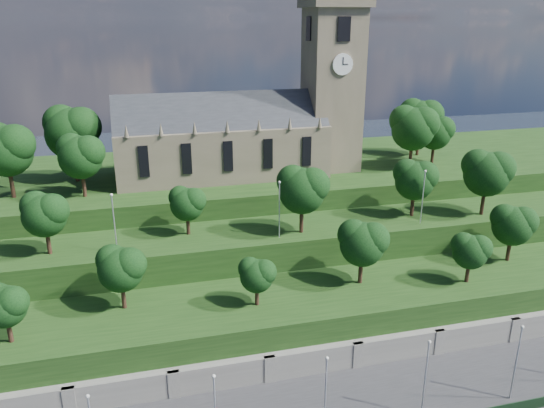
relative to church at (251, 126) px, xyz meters
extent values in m
cube|color=slate|center=(-0.79, -33.98, -20.02)|extent=(160.00, 2.00, 5.00)
cube|color=slate|center=(-15.79, -34.78, -20.02)|extent=(1.20, 0.60, 5.00)
cube|color=slate|center=(-5.79, -34.78, -20.02)|extent=(1.20, 0.60, 5.00)
cube|color=slate|center=(4.21, -34.78, -20.02)|extent=(1.20, 0.60, 5.00)
cube|color=slate|center=(14.21, -34.78, -20.02)|extent=(1.20, 0.60, 5.00)
cube|color=slate|center=(24.21, -34.78, -20.02)|extent=(1.20, 0.60, 5.00)
cube|color=#193712|center=(-0.79, -27.98, -18.52)|extent=(160.00, 12.00, 8.00)
cube|color=#193712|center=(-0.79, -16.98, -16.52)|extent=(160.00, 10.00, 12.00)
cube|color=#193712|center=(-0.79, 4.02, -15.02)|extent=(160.00, 32.00, 15.00)
cube|color=brown|center=(-4.79, 0.02, -3.52)|extent=(32.00, 12.00, 8.00)
cube|color=#24272C|center=(-4.79, 0.02, 0.48)|extent=(32.00, 10.18, 10.18)
cone|color=brown|center=(-18.79, -5.98, 1.38)|extent=(0.70, 0.70, 1.80)
cone|color=brown|center=(-14.12, -5.98, 1.38)|extent=(0.70, 0.70, 1.80)
cone|color=brown|center=(-9.46, -5.98, 1.38)|extent=(0.70, 0.70, 1.80)
cone|color=brown|center=(-4.79, -5.98, 1.38)|extent=(0.70, 0.70, 1.80)
cone|color=brown|center=(-0.12, -5.98, 1.38)|extent=(0.70, 0.70, 1.80)
cone|color=brown|center=(4.54, -5.98, 1.38)|extent=(0.70, 0.70, 1.80)
cone|color=brown|center=(9.21, -5.98, 1.38)|extent=(0.70, 0.70, 1.80)
cube|color=black|center=(-16.79, -6.06, -3.02)|extent=(1.40, 0.25, 4.50)
cube|color=black|center=(-10.79, -6.06, -3.02)|extent=(1.40, 0.25, 4.50)
cube|color=black|center=(-4.79, -6.06, -3.02)|extent=(1.40, 0.25, 4.50)
cube|color=black|center=(1.21, -6.06, -3.02)|extent=(1.40, 0.25, 4.50)
cube|color=black|center=(7.21, -6.06, -3.02)|extent=(1.40, 0.25, 4.50)
cube|color=brown|center=(13.21, 0.02, 4.98)|extent=(8.00, 8.00, 25.00)
cube|color=brown|center=(13.21, 0.02, 18.08)|extent=(9.20, 9.20, 1.20)
cube|color=black|center=(13.21, -4.06, 14.48)|extent=(2.00, 0.25, 3.50)
cube|color=black|center=(13.21, 4.10, 14.48)|extent=(2.00, 0.25, 3.50)
cube|color=black|center=(9.13, 0.02, 14.48)|extent=(0.25, 2.00, 3.50)
cube|color=black|center=(17.29, 0.02, 14.48)|extent=(0.25, 2.00, 3.50)
cylinder|color=white|center=(13.21, -4.10, 9.48)|extent=(3.20, 0.30, 3.20)
cylinder|color=white|center=(17.33, 0.02, 9.48)|extent=(0.30, 3.20, 3.20)
cube|color=black|center=(13.21, -4.28, 9.98)|extent=(0.12, 0.05, 1.10)
cube|color=black|center=(13.61, -4.28, 9.48)|extent=(0.80, 0.05, 0.12)
cylinder|color=black|center=(-31.19, -29.98, -13.17)|extent=(0.48, 0.48, 2.71)
sphere|color=black|center=(-31.19, -29.98, -10.55)|extent=(4.21, 4.21, 4.21)
sphere|color=black|center=(-30.34, -30.41, -9.92)|extent=(3.16, 3.16, 3.16)
cylinder|color=black|center=(-20.27, -25.98, -12.92)|extent=(0.50, 0.50, 3.20)
sphere|color=black|center=(-20.27, -25.98, -9.83)|extent=(4.98, 4.98, 4.98)
sphere|color=black|center=(-19.28, -26.48, -9.08)|extent=(3.73, 3.73, 3.73)
sphere|color=black|center=(-21.14, -25.36, -8.83)|extent=(3.48, 3.48, 3.48)
cylinder|color=black|center=(-5.80, -28.98, -13.30)|extent=(0.47, 0.47, 2.43)
sphere|color=black|center=(-5.80, -28.98, -10.95)|extent=(3.79, 3.79, 3.79)
sphere|color=black|center=(-5.04, -29.36, -10.38)|extent=(2.84, 2.84, 2.84)
sphere|color=black|center=(-6.46, -28.51, -10.19)|extent=(2.65, 2.65, 2.65)
cylinder|color=black|center=(7.56, -26.98, -12.79)|extent=(0.51, 0.51, 3.47)
sphere|color=black|center=(7.56, -26.98, -9.44)|extent=(5.39, 5.39, 5.39)
sphere|color=black|center=(8.64, -27.52, -8.63)|extent=(4.05, 4.05, 4.05)
sphere|color=black|center=(6.62, -26.31, -8.36)|extent=(3.78, 3.78, 3.78)
cylinder|color=black|center=(20.32, -29.98, -13.17)|extent=(0.48, 0.48, 2.71)
sphere|color=black|center=(20.32, -29.98, -10.55)|extent=(4.21, 4.21, 4.21)
sphere|color=black|center=(21.16, -30.41, -9.92)|extent=(3.16, 3.16, 3.16)
sphere|color=black|center=(19.58, -29.46, -9.71)|extent=(2.95, 2.95, 2.95)
cylinder|color=black|center=(29.13, -25.98, -12.85)|extent=(0.51, 0.51, 3.34)
sphere|color=black|center=(29.13, -25.98, -9.63)|extent=(5.19, 5.19, 5.19)
sphere|color=black|center=(30.17, -26.50, -8.85)|extent=(3.89, 3.89, 3.89)
sphere|color=black|center=(28.22, -25.34, -8.59)|extent=(3.63, 3.63, 3.63)
cylinder|color=black|center=(-28.57, -17.98, -8.87)|extent=(0.51, 0.51, 3.30)
sphere|color=black|center=(-28.57, -17.98, -5.68)|extent=(5.14, 5.14, 5.14)
sphere|color=black|center=(-27.54, -18.50, -4.91)|extent=(3.85, 3.85, 3.85)
sphere|color=black|center=(-29.47, -17.34, -4.65)|extent=(3.60, 3.60, 3.60)
cylinder|color=black|center=(-11.93, -15.98, -9.14)|extent=(0.48, 0.48, 2.77)
sphere|color=black|center=(-11.93, -15.98, -6.46)|extent=(4.30, 4.30, 4.30)
sphere|color=black|center=(-11.07, -16.42, -5.82)|extent=(3.23, 3.23, 3.23)
sphere|color=black|center=(-12.69, -15.45, -5.60)|extent=(3.01, 3.01, 3.01)
cylinder|color=black|center=(2.48, -18.98, -8.59)|extent=(0.53, 0.53, 3.85)
sphere|color=black|center=(2.48, -18.98, -4.87)|extent=(6.00, 6.00, 6.00)
sphere|color=black|center=(3.68, -19.58, -3.97)|extent=(4.50, 4.50, 4.50)
sphere|color=black|center=(1.43, -18.24, -3.67)|extent=(4.20, 4.20, 4.20)
cylinder|color=black|center=(19.52, -16.98, -8.77)|extent=(0.52, 0.52, 3.51)
sphere|color=black|center=(19.52, -16.98, -5.38)|extent=(5.46, 5.46, 5.46)
sphere|color=black|center=(20.61, -17.53, -4.56)|extent=(4.09, 4.09, 4.09)
sphere|color=black|center=(18.56, -16.30, -4.29)|extent=(3.82, 3.82, 3.82)
cylinder|color=black|center=(29.45, -18.98, -8.49)|extent=(0.54, 0.54, 4.05)
sphere|color=black|center=(29.45, -18.98, -4.57)|extent=(6.31, 6.31, 6.31)
sphere|color=black|center=(30.71, -19.62, -3.63)|extent=(4.73, 4.73, 4.73)
sphere|color=black|center=(28.35, -18.20, -3.31)|extent=(4.42, 4.42, 4.42)
cylinder|color=black|center=(-34.65, -3.98, -5.27)|extent=(0.56, 0.56, 4.51)
sphere|color=black|center=(-34.65, -3.98, -0.91)|extent=(7.01, 7.01, 7.01)
sphere|color=black|center=(-33.25, -4.69, 0.14)|extent=(5.26, 5.26, 5.26)
cylinder|color=black|center=(-26.76, 2.02, -5.03)|extent=(0.58, 0.58, 4.98)
sphere|color=black|center=(-26.76, 2.02, -0.22)|extent=(7.74, 7.74, 7.74)
sphere|color=black|center=(-25.21, 1.24, 0.94)|extent=(5.80, 5.80, 5.80)
sphere|color=black|center=(-28.11, 2.98, 1.32)|extent=(5.42, 5.42, 5.42)
cylinder|color=black|center=(-25.11, -5.98, -5.62)|extent=(0.53, 0.53, 3.81)
sphere|color=black|center=(-25.11, -5.98, -1.93)|extent=(5.93, 5.93, 5.93)
sphere|color=black|center=(-23.92, -6.58, -1.05)|extent=(4.44, 4.44, 4.44)
sphere|color=black|center=(-26.15, -5.24, -0.75)|extent=(4.15, 4.15, 4.15)
cylinder|color=black|center=(25.88, -3.98, -5.28)|extent=(0.56, 0.56, 4.48)
sphere|color=black|center=(25.88, -3.98, -0.95)|extent=(6.97, 6.97, 6.97)
sphere|color=black|center=(27.27, -4.68, 0.09)|extent=(5.23, 5.23, 5.23)
sphere|color=black|center=(24.66, -3.11, 0.44)|extent=(4.88, 4.88, 4.88)
cylinder|color=black|center=(31.64, 4.02, -5.33)|extent=(0.55, 0.55, 4.37)
sphere|color=black|center=(31.64, 4.02, -1.11)|extent=(6.80, 6.80, 6.80)
sphere|color=black|center=(33.00, 3.33, -0.09)|extent=(5.10, 5.10, 5.10)
sphere|color=black|center=(30.45, 4.87, 0.25)|extent=(4.76, 4.76, 4.76)
cylinder|color=black|center=(31.15, -1.98, -5.75)|extent=(0.52, 0.52, 3.54)
sphere|color=black|center=(31.15, -1.98, -2.32)|extent=(5.51, 5.51, 5.51)
sphere|color=black|center=(32.25, -2.54, -1.50)|extent=(4.13, 4.13, 4.13)
sphere|color=black|center=(30.18, -1.30, -1.22)|extent=(3.86, 3.86, 3.86)
sphere|color=silver|center=(-22.79, -43.48, -12.17)|extent=(0.36, 0.36, 0.36)
sphere|color=silver|center=(-12.79, -43.48, -12.17)|extent=(0.36, 0.36, 0.36)
cylinder|color=#B2B2B7|center=(-2.79, -43.48, -16.41)|extent=(0.16, 0.16, 8.23)
sphere|color=silver|center=(-2.79, -43.48, -12.17)|extent=(0.36, 0.36, 0.36)
cylinder|color=#B2B2B7|center=(7.21, -43.48, -16.41)|extent=(0.16, 0.16, 8.23)
sphere|color=silver|center=(7.21, -43.48, -12.17)|extent=(0.36, 0.36, 0.36)
cylinder|color=#B2B2B7|center=(17.21, -43.48, -16.41)|extent=(0.16, 0.16, 8.23)
sphere|color=silver|center=(17.21, -43.48, -12.17)|extent=(0.36, 0.36, 0.36)
cylinder|color=#B2B2B7|center=(-20.79, -19.98, -6.90)|extent=(0.16, 0.16, 7.24)
sphere|color=silver|center=(-20.79, -19.98, -3.16)|extent=(0.36, 0.36, 0.36)
cylinder|color=#B2B2B7|center=(-0.79, -19.98, -6.90)|extent=(0.16, 0.16, 7.24)
sphere|color=silver|center=(-0.79, -19.98, -3.16)|extent=(0.36, 0.36, 0.36)
cylinder|color=#B2B2B7|center=(19.21, -19.98, -6.90)|extent=(0.16, 0.16, 7.24)
sphere|color=silver|center=(19.21, -19.98, -3.16)|extent=(0.36, 0.36, 0.36)
camera|label=1|loc=(-17.20, -80.36, 16.02)|focal=35.00mm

